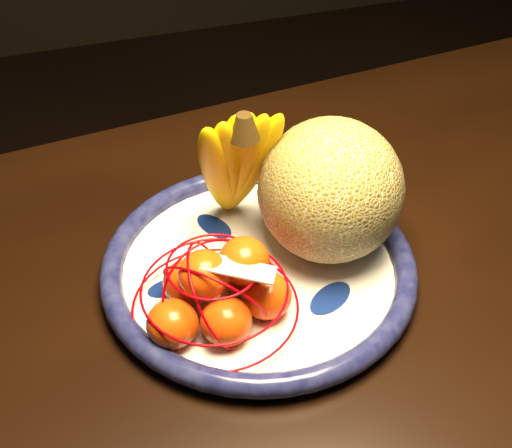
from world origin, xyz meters
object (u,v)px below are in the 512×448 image
object	(u,v)px
banana_bunch	(235,161)
mandarin_bag	(219,291)
fruit_bowl	(259,268)
dining_table	(355,353)
cantaloupe	(331,190)

from	to	relation	value
banana_bunch	mandarin_bag	distance (m)	0.15
fruit_bowl	mandarin_bag	distance (m)	0.08
dining_table	cantaloupe	distance (m)	0.20
dining_table	banana_bunch	world-z (taller)	banana_bunch
dining_table	fruit_bowl	distance (m)	0.15
dining_table	mandarin_bag	world-z (taller)	mandarin_bag
fruit_bowl	banana_bunch	bearing A→B (deg)	92.32
banana_bunch	dining_table	bearing A→B (deg)	-59.76
cantaloupe	banana_bunch	size ratio (longest dim) A/B	0.84
dining_table	banana_bunch	xyz separation A→B (m)	(-0.10, 0.15, 0.19)
fruit_bowl	dining_table	bearing A→B (deg)	-40.20
mandarin_bag	cantaloupe	bearing A→B (deg)	23.85
cantaloupe	mandarin_bag	bearing A→B (deg)	-156.15
fruit_bowl	cantaloupe	distance (m)	0.12
banana_bunch	mandarin_bag	xyz separation A→B (m)	(-0.06, -0.13, -0.06)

